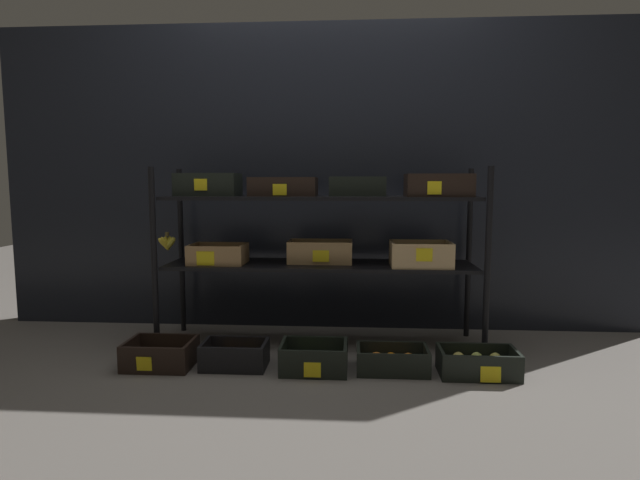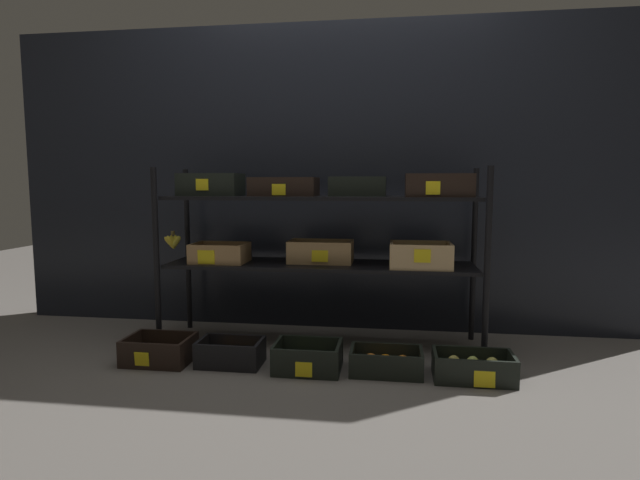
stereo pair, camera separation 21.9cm
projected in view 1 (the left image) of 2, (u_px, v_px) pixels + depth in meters
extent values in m
plane|color=#605B56|center=(320.00, 344.00, 2.96)|extent=(10.00, 10.00, 0.00)
cube|color=black|center=(324.00, 179.00, 3.27)|extent=(4.17, 0.12, 1.92)
cylinder|color=black|center=(154.00, 262.00, 2.75)|extent=(0.03, 0.03, 1.02)
cylinder|color=black|center=(488.00, 265.00, 2.63)|extent=(0.03, 0.03, 1.02)
cylinder|color=black|center=(181.00, 251.00, 3.18)|extent=(0.03, 0.03, 1.02)
cylinder|color=black|center=(469.00, 254.00, 3.06)|extent=(0.03, 0.03, 1.02)
cube|color=black|center=(320.00, 265.00, 2.91)|extent=(1.74, 0.40, 0.02)
cube|color=black|center=(320.00, 198.00, 2.87)|extent=(1.74, 0.40, 0.02)
cube|color=#A87F51|center=(218.00, 262.00, 2.90)|extent=(0.31, 0.22, 0.01)
cube|color=#A87F51|center=(213.00, 255.00, 2.80)|extent=(0.31, 0.02, 0.10)
cube|color=#A87F51|center=(223.00, 250.00, 3.00)|extent=(0.31, 0.02, 0.10)
cube|color=#A87F51|center=(193.00, 252.00, 2.91)|extent=(0.02, 0.19, 0.10)
cube|color=#A87F51|center=(244.00, 253.00, 2.89)|extent=(0.02, 0.19, 0.10)
sphere|color=gold|center=(207.00, 256.00, 2.87)|extent=(0.07, 0.07, 0.07)
sphere|color=gold|center=(225.00, 256.00, 2.87)|extent=(0.07, 0.07, 0.07)
sphere|color=#DCC947|center=(210.00, 254.00, 2.93)|extent=(0.07, 0.07, 0.07)
sphere|color=gold|center=(228.00, 254.00, 2.93)|extent=(0.07, 0.07, 0.07)
cube|color=yellow|center=(205.00, 258.00, 2.79)|extent=(0.10, 0.01, 0.08)
cube|color=tan|center=(320.00, 261.00, 2.94)|extent=(0.37, 0.21, 0.01)
cube|color=tan|center=(319.00, 253.00, 2.84)|extent=(0.37, 0.02, 0.12)
cube|color=tan|center=(321.00, 248.00, 3.03)|extent=(0.37, 0.02, 0.12)
cube|color=tan|center=(290.00, 250.00, 2.95)|extent=(0.02, 0.18, 0.12)
cube|color=tan|center=(351.00, 251.00, 2.92)|extent=(0.02, 0.18, 0.12)
ellipsoid|color=#ABB85A|center=(305.00, 253.00, 2.92)|extent=(0.07, 0.07, 0.09)
ellipsoid|color=#ABBD63|center=(321.00, 253.00, 2.91)|extent=(0.07, 0.07, 0.09)
ellipsoid|color=tan|center=(335.00, 253.00, 2.90)|extent=(0.07, 0.07, 0.09)
ellipsoid|color=#B9C362|center=(305.00, 252.00, 2.97)|extent=(0.07, 0.07, 0.09)
ellipsoid|color=#BFB94D|center=(321.00, 252.00, 2.96)|extent=(0.07, 0.07, 0.09)
ellipsoid|color=tan|center=(336.00, 252.00, 2.96)|extent=(0.07, 0.07, 0.09)
cube|color=yellow|center=(321.00, 256.00, 2.83)|extent=(0.09, 0.01, 0.06)
cube|color=tan|center=(420.00, 265.00, 2.81)|extent=(0.33, 0.25, 0.01)
cube|color=tan|center=(423.00, 256.00, 2.69)|extent=(0.33, 0.02, 0.12)
cube|color=tan|center=(418.00, 250.00, 2.92)|extent=(0.33, 0.02, 0.12)
cube|color=tan|center=(392.00, 253.00, 2.81)|extent=(0.02, 0.22, 0.12)
cube|color=tan|center=(449.00, 253.00, 2.79)|extent=(0.02, 0.22, 0.12)
sphere|color=#98C347|center=(412.00, 258.00, 2.77)|extent=(0.07, 0.07, 0.07)
sphere|color=#92BA38|center=(432.00, 258.00, 2.77)|extent=(0.07, 0.07, 0.07)
sphere|color=#86B436|center=(410.00, 257.00, 2.84)|extent=(0.07, 0.07, 0.07)
sphere|color=#92B83B|center=(430.00, 257.00, 2.84)|extent=(0.07, 0.07, 0.07)
cube|color=yellow|center=(424.00, 255.00, 2.68)|extent=(0.09, 0.01, 0.07)
cube|color=black|center=(209.00, 195.00, 2.91)|extent=(0.35, 0.22, 0.01)
cube|color=black|center=(203.00, 184.00, 2.80)|extent=(0.35, 0.02, 0.12)
cube|color=black|center=(213.00, 184.00, 3.01)|extent=(0.35, 0.02, 0.12)
cube|color=black|center=(180.00, 184.00, 2.92)|extent=(0.02, 0.19, 0.12)
cube|color=black|center=(237.00, 184.00, 2.89)|extent=(0.02, 0.19, 0.12)
sphere|color=orange|center=(191.00, 189.00, 2.89)|extent=(0.06, 0.06, 0.06)
sphere|color=orange|center=(201.00, 189.00, 2.88)|extent=(0.06, 0.06, 0.06)
sphere|color=orange|center=(212.00, 189.00, 2.87)|extent=(0.06, 0.06, 0.06)
sphere|color=orange|center=(223.00, 189.00, 2.87)|extent=(0.06, 0.06, 0.06)
sphere|color=orange|center=(194.00, 189.00, 2.95)|extent=(0.06, 0.06, 0.06)
sphere|color=orange|center=(205.00, 189.00, 2.94)|extent=(0.06, 0.06, 0.06)
sphere|color=orange|center=(216.00, 189.00, 2.94)|extent=(0.06, 0.06, 0.06)
sphere|color=orange|center=(226.00, 189.00, 2.93)|extent=(0.06, 0.06, 0.06)
cube|color=yellow|center=(201.00, 185.00, 2.79)|extent=(0.07, 0.00, 0.06)
cube|color=black|center=(284.00, 195.00, 2.89)|extent=(0.38, 0.24, 0.01)
cube|color=black|center=(281.00, 186.00, 2.77)|extent=(0.38, 0.02, 0.09)
cube|color=black|center=(286.00, 186.00, 2.99)|extent=(0.38, 0.02, 0.09)
cube|color=black|center=(252.00, 186.00, 2.90)|extent=(0.02, 0.21, 0.09)
cube|color=black|center=(315.00, 186.00, 2.87)|extent=(0.02, 0.21, 0.09)
sphere|color=#68275D|center=(262.00, 190.00, 2.84)|extent=(0.05, 0.05, 0.05)
sphere|color=#651857|center=(272.00, 190.00, 2.83)|extent=(0.05, 0.05, 0.05)
sphere|color=#66275B|center=(283.00, 190.00, 2.83)|extent=(0.05, 0.05, 0.05)
sphere|color=#642F57|center=(293.00, 190.00, 2.83)|extent=(0.05, 0.05, 0.05)
sphere|color=#59284A|center=(303.00, 190.00, 2.83)|extent=(0.05, 0.05, 0.05)
sphere|color=#642646|center=(263.00, 190.00, 2.89)|extent=(0.05, 0.05, 0.05)
sphere|color=#5B204C|center=(273.00, 190.00, 2.89)|extent=(0.05, 0.05, 0.05)
sphere|color=#5D2B4A|center=(284.00, 190.00, 2.89)|extent=(0.05, 0.05, 0.05)
sphere|color=#6C2559|center=(295.00, 190.00, 2.89)|extent=(0.05, 0.05, 0.05)
sphere|color=#682C50|center=(304.00, 190.00, 2.88)|extent=(0.05, 0.05, 0.05)
sphere|color=#5F1B59|center=(265.00, 190.00, 2.95)|extent=(0.05, 0.05, 0.05)
sphere|color=#622D45|center=(275.00, 190.00, 2.94)|extent=(0.05, 0.05, 0.05)
sphere|color=#622A57|center=(285.00, 190.00, 2.94)|extent=(0.05, 0.05, 0.05)
sphere|color=#5E2D45|center=(295.00, 190.00, 2.93)|extent=(0.05, 0.05, 0.05)
sphere|color=#602A49|center=(305.00, 190.00, 2.93)|extent=(0.05, 0.05, 0.05)
cube|color=yellow|center=(280.00, 190.00, 2.77)|extent=(0.08, 0.00, 0.06)
cube|color=black|center=(357.00, 195.00, 2.91)|extent=(0.32, 0.25, 0.01)
cube|color=black|center=(358.00, 185.00, 2.79)|extent=(0.32, 0.02, 0.10)
cube|color=black|center=(357.00, 185.00, 3.01)|extent=(0.32, 0.02, 0.10)
cube|color=black|center=(331.00, 185.00, 2.91)|extent=(0.02, 0.21, 0.10)
cube|color=black|center=(384.00, 185.00, 2.89)|extent=(0.02, 0.21, 0.10)
ellipsoid|color=yellow|center=(345.00, 187.00, 2.86)|extent=(0.06, 0.06, 0.08)
ellipsoid|color=yellow|center=(358.00, 187.00, 2.87)|extent=(0.06, 0.06, 0.08)
ellipsoid|color=yellow|center=(370.00, 187.00, 2.86)|extent=(0.06, 0.06, 0.08)
ellipsoid|color=yellow|center=(344.00, 187.00, 2.94)|extent=(0.06, 0.06, 0.08)
ellipsoid|color=yellow|center=(358.00, 187.00, 2.94)|extent=(0.06, 0.06, 0.08)
ellipsoid|color=yellow|center=(370.00, 187.00, 2.94)|extent=(0.06, 0.06, 0.08)
cube|color=black|center=(438.00, 195.00, 2.78)|extent=(0.35, 0.24, 0.01)
cube|color=black|center=(442.00, 184.00, 2.66)|extent=(0.35, 0.02, 0.11)
cube|color=black|center=(435.00, 184.00, 2.88)|extent=(0.35, 0.02, 0.11)
cube|color=black|center=(407.00, 184.00, 2.78)|extent=(0.02, 0.20, 0.11)
cube|color=black|center=(470.00, 184.00, 2.76)|extent=(0.02, 0.20, 0.11)
sphere|color=red|center=(424.00, 188.00, 2.74)|extent=(0.07, 0.07, 0.07)
sphere|color=red|center=(440.00, 188.00, 2.73)|extent=(0.07, 0.07, 0.07)
sphere|color=red|center=(454.00, 188.00, 2.73)|extent=(0.07, 0.07, 0.07)
sphere|color=red|center=(422.00, 188.00, 2.81)|extent=(0.07, 0.07, 0.07)
sphere|color=red|center=(438.00, 188.00, 2.81)|extent=(0.07, 0.07, 0.07)
sphere|color=red|center=(453.00, 188.00, 2.80)|extent=(0.07, 0.07, 0.07)
cube|color=yellow|center=(434.00, 188.00, 2.66)|extent=(0.07, 0.01, 0.07)
cylinder|color=brown|center=(167.00, 234.00, 3.04)|extent=(0.02, 0.02, 0.02)
ellipsoid|color=yellow|center=(164.00, 243.00, 3.05)|extent=(0.09, 0.03, 0.08)
ellipsoid|color=yellow|center=(165.00, 243.00, 3.05)|extent=(0.07, 0.03, 0.09)
ellipsoid|color=yellow|center=(167.00, 243.00, 3.05)|extent=(0.05, 0.03, 0.09)
ellipsoid|color=yellow|center=(169.00, 243.00, 3.06)|extent=(0.05, 0.03, 0.09)
ellipsoid|color=yellow|center=(170.00, 243.00, 3.06)|extent=(0.07, 0.03, 0.09)
ellipsoid|color=yellow|center=(170.00, 243.00, 3.05)|extent=(0.08, 0.03, 0.09)
cube|color=black|center=(161.00, 365.00, 2.60)|extent=(0.34, 0.25, 0.01)
cube|color=black|center=(151.00, 360.00, 2.48)|extent=(0.34, 0.02, 0.13)
cube|color=black|center=(169.00, 345.00, 2.71)|extent=(0.34, 0.02, 0.13)
cube|color=black|center=(130.00, 351.00, 2.60)|extent=(0.02, 0.22, 0.13)
cube|color=black|center=(191.00, 353.00, 2.58)|extent=(0.02, 0.22, 0.13)
ellipsoid|color=brown|center=(139.00, 360.00, 2.56)|extent=(0.05, 0.05, 0.07)
ellipsoid|color=brown|center=(152.00, 360.00, 2.56)|extent=(0.05, 0.05, 0.07)
ellipsoid|color=brown|center=(164.00, 360.00, 2.55)|extent=(0.05, 0.05, 0.07)
ellipsoid|color=brown|center=(177.00, 361.00, 2.55)|extent=(0.05, 0.05, 0.07)
ellipsoid|color=brown|center=(146.00, 355.00, 2.64)|extent=(0.05, 0.05, 0.07)
ellipsoid|color=brown|center=(157.00, 355.00, 2.63)|extent=(0.05, 0.05, 0.07)
ellipsoid|color=brown|center=(169.00, 355.00, 2.63)|extent=(0.05, 0.05, 0.07)
ellipsoid|color=brown|center=(182.00, 355.00, 2.63)|extent=(0.05, 0.05, 0.07)
cube|color=yellow|center=(144.00, 364.00, 2.47)|extent=(0.08, 0.01, 0.07)
cube|color=black|center=(235.00, 366.00, 2.59)|extent=(0.33, 0.21, 0.01)
cube|color=black|center=(230.00, 360.00, 2.49)|extent=(0.33, 0.02, 0.12)
cube|color=black|center=(239.00, 347.00, 2.68)|extent=(0.33, 0.02, 0.12)
cube|color=black|center=(205.00, 353.00, 2.59)|extent=(0.02, 0.17, 0.12)
cube|color=black|center=(265.00, 354.00, 2.57)|extent=(0.02, 0.17, 0.12)
sphere|color=orange|center=(222.00, 359.00, 2.56)|extent=(0.07, 0.07, 0.07)
sphere|color=orange|center=(244.00, 360.00, 2.55)|extent=(0.07, 0.07, 0.07)
sphere|color=orange|center=(226.00, 355.00, 2.62)|extent=(0.07, 0.07, 0.07)
sphere|color=orange|center=(247.00, 356.00, 2.61)|extent=(0.07, 0.07, 0.07)
cube|color=black|center=(314.00, 369.00, 2.54)|extent=(0.33, 0.25, 0.01)
cube|color=black|center=(312.00, 364.00, 2.42)|extent=(0.33, 0.02, 0.13)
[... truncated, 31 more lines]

